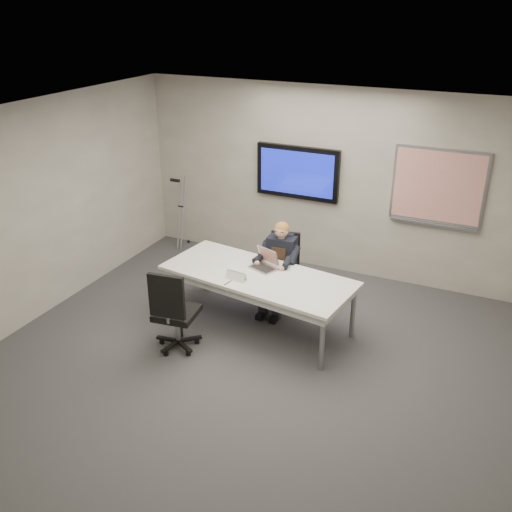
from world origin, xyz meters
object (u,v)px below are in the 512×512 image
at_px(office_chair_near, 176,325).
at_px(laptop, 265,263).
at_px(seated_person, 277,277).
at_px(conference_table, 258,280).
at_px(office_chair_far, 283,282).

distance_m(office_chair_near, laptop, 1.40).
height_order(office_chair_near, laptop, office_chair_near).
xyz_separation_m(office_chair_near, seated_person, (0.72, 1.39, 0.16)).
distance_m(conference_table, office_chair_far, 0.80).
height_order(office_chair_near, seated_person, seated_person).
bearing_deg(conference_table, seated_person, 91.21).
relative_size(office_chair_far, seated_person, 0.81).
bearing_deg(laptop, office_chair_near, -99.42).
bearing_deg(laptop, conference_table, -69.10).
xyz_separation_m(office_chair_far, seated_person, (0.01, -0.23, 0.19)).
bearing_deg(office_chair_far, office_chair_near, -124.93).
height_order(conference_table, office_chair_far, office_chair_far).
bearing_deg(conference_table, office_chair_far, 94.04).
bearing_deg(laptop, office_chair_far, 105.58).
xyz_separation_m(seated_person, laptop, (-0.06, -0.26, 0.31)).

